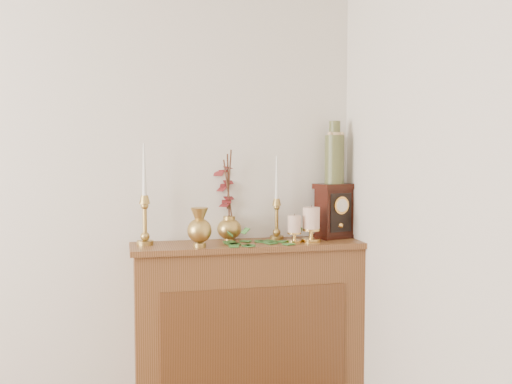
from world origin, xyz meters
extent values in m
cube|color=brown|center=(1.40, 2.10, 0.45)|extent=(1.20, 0.30, 0.90)
cube|color=#572F19|center=(1.40, 1.95, 0.41)|extent=(0.96, 0.01, 0.63)
cube|color=brown|center=(1.40, 2.10, 0.92)|extent=(1.24, 0.34, 0.03)
cylinder|color=#B59348|center=(0.86, 2.13, 0.94)|extent=(0.09, 0.09, 0.02)
sphere|color=#B59348|center=(0.86, 2.13, 0.97)|extent=(0.05, 0.05, 0.05)
cylinder|color=#B59348|center=(0.86, 2.13, 1.05)|extent=(0.02, 0.02, 0.15)
sphere|color=#B59348|center=(0.86, 2.13, 1.13)|extent=(0.04, 0.04, 0.04)
cone|color=#B59348|center=(0.86, 2.13, 1.16)|extent=(0.06, 0.06, 0.04)
cone|color=silver|center=(0.86, 2.13, 1.32)|extent=(0.02, 0.02, 0.27)
cylinder|color=#B59348|center=(1.57, 2.18, 0.94)|extent=(0.08, 0.08, 0.02)
sphere|color=#B59348|center=(1.57, 2.18, 0.97)|extent=(0.04, 0.04, 0.04)
cylinder|color=#B59348|center=(1.57, 2.18, 1.03)|extent=(0.02, 0.02, 0.13)
sphere|color=#B59348|center=(1.57, 2.18, 1.11)|extent=(0.03, 0.03, 0.03)
cone|color=#B59348|center=(1.57, 2.18, 1.13)|extent=(0.05, 0.05, 0.04)
cone|color=silver|center=(1.57, 2.18, 1.27)|extent=(0.02, 0.02, 0.24)
cylinder|color=#B59348|center=(1.13, 2.00, 0.94)|extent=(0.06, 0.06, 0.02)
sphere|color=#B59348|center=(1.13, 2.00, 1.01)|extent=(0.12, 0.12, 0.12)
cone|color=#B59348|center=(1.13, 2.00, 1.10)|extent=(0.09, 0.09, 0.06)
cylinder|color=#B59348|center=(1.31, 2.20, 0.93)|extent=(0.06, 0.06, 0.01)
ellipsoid|color=#B59348|center=(1.31, 2.20, 0.99)|extent=(0.13, 0.13, 0.11)
cylinder|color=#B59348|center=(1.31, 2.20, 1.05)|extent=(0.06, 0.06, 0.02)
cylinder|color=#472819|center=(1.31, 2.20, 1.21)|extent=(0.06, 0.07, 0.32)
cylinder|color=#472819|center=(1.31, 2.21, 1.22)|extent=(0.03, 0.07, 0.35)
cylinder|color=#472819|center=(1.31, 2.21, 1.24)|extent=(0.01, 0.13, 0.36)
cylinder|color=gold|center=(1.63, 2.04, 0.94)|extent=(0.08, 0.08, 0.01)
cylinder|color=gold|center=(1.63, 2.04, 0.96)|extent=(0.02, 0.02, 0.04)
cylinder|color=gold|center=(1.63, 2.04, 0.98)|extent=(0.07, 0.07, 0.01)
cylinder|color=beige|center=(1.63, 2.04, 1.03)|extent=(0.07, 0.07, 0.09)
cylinder|color=#472819|center=(1.63, 2.04, 1.08)|extent=(0.00, 0.00, 0.01)
cylinder|color=gold|center=(1.73, 2.04, 0.94)|extent=(0.10, 0.10, 0.02)
cylinder|color=gold|center=(1.73, 2.04, 0.97)|extent=(0.02, 0.02, 0.05)
cylinder|color=gold|center=(1.73, 2.04, 1.00)|extent=(0.10, 0.10, 0.01)
cylinder|color=beige|center=(1.73, 2.04, 1.06)|extent=(0.09, 0.09, 0.11)
cylinder|color=#472819|center=(1.73, 2.04, 1.12)|extent=(0.00, 0.00, 0.01)
cube|color=#2F6627|center=(1.57, 2.09, 0.93)|extent=(0.06, 0.07, 0.00)
cube|color=#2F6627|center=(1.43, 2.04, 0.93)|extent=(0.06, 0.06, 0.00)
cube|color=#2F6627|center=(1.54, 2.06, 0.93)|extent=(0.06, 0.07, 0.00)
cube|color=#2F6627|center=(1.43, 2.03, 0.93)|extent=(0.07, 0.06, 0.00)
cube|color=#2F6627|center=(1.69, 2.01, 0.93)|extent=(0.06, 0.05, 0.00)
cube|color=#2F6627|center=(1.42, 2.00, 0.93)|extent=(0.07, 0.07, 0.00)
cube|color=#2F6627|center=(1.37, 2.03, 0.93)|extent=(0.06, 0.05, 0.00)
cube|color=#2F6627|center=(1.69, 2.07, 0.93)|extent=(0.05, 0.06, 0.00)
cube|color=#2F6627|center=(1.38, 2.10, 0.93)|extent=(0.05, 0.06, 0.00)
cube|color=#2F6627|center=(1.68, 2.07, 0.93)|extent=(0.06, 0.06, 0.00)
cube|color=#2F6627|center=(1.67, 1.99, 0.93)|extent=(0.06, 0.06, 0.00)
cube|color=#2F6627|center=(1.37, 1.97, 0.93)|extent=(0.05, 0.06, 0.00)
cube|color=#2F6627|center=(1.68, 2.11, 0.93)|extent=(0.06, 0.05, 0.00)
cube|color=#2F6627|center=(1.41, 2.07, 0.93)|extent=(0.06, 0.05, 0.00)
cube|color=#2F6627|center=(1.62, 2.01, 0.93)|extent=(0.07, 0.06, 0.00)
cube|color=#2F6627|center=(1.29, 2.05, 0.99)|extent=(0.05, 0.06, 0.03)
cube|color=#2F6627|center=(1.36, 1.98, 1.01)|extent=(0.05, 0.06, 0.03)
cube|color=#2F6627|center=(1.65, 2.04, 1.00)|extent=(0.06, 0.05, 0.03)
cube|color=black|center=(1.90, 2.16, 0.94)|extent=(0.24, 0.20, 0.02)
cube|color=black|center=(1.90, 2.16, 1.07)|extent=(0.21, 0.17, 0.26)
cube|color=black|center=(1.90, 2.16, 1.22)|extent=(0.24, 0.20, 0.03)
cube|color=black|center=(1.92, 2.10, 1.08)|extent=(0.14, 0.05, 0.21)
cylinder|color=#F6AE48|center=(1.92, 2.10, 1.12)|extent=(0.10, 0.04, 0.10)
cylinder|color=silver|center=(1.92, 2.10, 1.12)|extent=(0.07, 0.03, 0.07)
sphere|color=#F6AE48|center=(1.91, 2.10, 1.01)|extent=(0.03, 0.03, 0.03)
cylinder|color=#193326|center=(1.90, 2.16, 1.37)|extent=(0.11, 0.11, 0.27)
cylinder|color=#193326|center=(1.90, 2.16, 1.53)|extent=(0.06, 0.06, 0.09)
cylinder|color=tan|center=(1.90, 2.16, 1.51)|extent=(0.08, 0.08, 0.02)
camera|label=1|loc=(0.76, -0.98, 1.42)|focal=42.00mm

